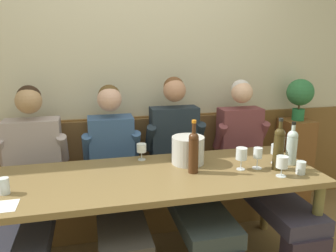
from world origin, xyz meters
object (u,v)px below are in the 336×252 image
object	(u,v)px
person_right_seat	(185,170)
wine_glass_mid_right	(141,148)
potted_plant	(300,94)
person_left_seat	(115,175)
wine_glass_near_bucket	(276,150)
water_tumbler_right	(4,186)
wine_glass_left_end	(258,154)
water_tumbler_center	(301,168)
wine_bottle_amber_mid	(292,146)
wine_glass_center_rear	(282,163)
ice_bucket	(188,150)
wine_bottle_clear_water	(194,151)
wine_bottle_green_tall	(279,147)
wine_glass_right_end	(242,154)
dining_table	(157,185)
wall_bench	(142,194)
person_center_right_seat	(256,165)
person_center_left_seat	(29,185)

from	to	relation	value
person_right_seat	wine_glass_mid_right	xyz separation A→B (m)	(-0.35, -0.01, 0.21)
potted_plant	person_left_seat	bearing A→B (deg)	-168.23
wine_glass_near_bucket	water_tumbler_right	distance (m)	1.83
wine_glass_left_end	water_tumbler_center	bearing A→B (deg)	-34.67
wine_bottle_amber_mid	wine_glass_center_rear	size ratio (longest dim) A/B	2.27
person_left_seat	potted_plant	size ratio (longest dim) A/B	3.18
ice_bucket	wine_glass_near_bucket	distance (m)	0.65
person_left_seat	wine_bottle_clear_water	world-z (taller)	person_left_seat
wine_glass_left_end	wine_glass_center_rear	size ratio (longest dim) A/B	1.08
wine_bottle_green_tall	wine_glass_right_end	bearing A→B (deg)	167.19
ice_bucket	wine_bottle_amber_mid	distance (m)	0.75
ice_bucket	potted_plant	size ratio (longest dim) A/B	0.59
dining_table	water_tumbler_right	xyz separation A→B (m)	(-0.93, -0.09, 0.13)
wall_bench	wine_glass_left_end	bearing A→B (deg)	-46.30
wine_glass_left_end	wall_bench	bearing A→B (deg)	133.70
person_left_seat	wine_glass_near_bucket	xyz separation A→B (m)	(1.15, -0.34, 0.22)
ice_bucket	wine_glass_near_bucket	bearing A→B (deg)	-13.48
person_center_right_seat	wine_bottle_clear_water	distance (m)	0.81
wine_glass_mid_right	wine_glass_right_end	size ratio (longest dim) A/B	0.80
dining_table	wine_glass_center_rear	bearing A→B (deg)	-16.25
dining_table	person_left_seat	distance (m)	0.43
person_left_seat	person_right_seat	size ratio (longest dim) A/B	0.96
wall_bench	person_left_seat	xyz separation A→B (m)	(-0.26, -0.34, 0.35)
wine_glass_mid_right	wine_glass_center_rear	size ratio (longest dim) A/B	0.90
wine_bottle_amber_mid	wine_bottle_clear_water	distance (m)	0.74
wine_bottle_green_tall	wine_glass_right_end	world-z (taller)	wine_bottle_green_tall
person_left_seat	potted_plant	distance (m)	1.92
wine_bottle_green_tall	wine_glass_near_bucket	xyz separation A→B (m)	(0.06, 0.12, -0.06)
person_center_right_seat	wine_bottle_green_tall	distance (m)	0.52
person_center_right_seat	wine_bottle_clear_water	xyz separation A→B (m)	(-0.67, -0.35, 0.28)
person_right_seat	water_tumbler_center	xyz separation A→B (m)	(0.65, -0.54, 0.16)
wine_bottle_amber_mid	wine_bottle_clear_water	xyz separation A→B (m)	(-0.74, 0.01, 0.02)
person_center_left_seat	water_tumbler_right	distance (m)	0.45
wine_glass_left_end	person_right_seat	bearing A→B (deg)	138.11
person_right_seat	water_tumbler_center	world-z (taller)	person_right_seat
person_center_left_seat	wine_bottle_green_tall	bearing A→B (deg)	-14.19
wine_glass_left_end	wine_glass_near_bucket	xyz separation A→B (m)	(0.18, 0.06, -0.01)
person_center_right_seat	wine_glass_center_rear	bearing A→B (deg)	-102.62
person_center_right_seat	wine_glass_mid_right	world-z (taller)	person_center_right_seat
wine_bottle_amber_mid	wine_glass_left_end	distance (m)	0.28
water_tumbler_right	person_right_seat	bearing A→B (deg)	18.36
wine_bottle_clear_water	wine_glass_right_end	bearing A→B (deg)	-4.15
wall_bench	person_right_seat	world-z (taller)	person_right_seat
wine_glass_mid_right	wine_glass_near_bucket	world-z (taller)	wine_glass_near_bucket
dining_table	water_tumbler_center	bearing A→B (deg)	-13.29
person_center_left_seat	water_tumbler_right	world-z (taller)	person_center_left_seat
wine_glass_mid_right	wall_bench	bearing A→B (deg)	81.39
potted_plant	ice_bucket	bearing A→B (deg)	-156.47
person_center_left_seat	wine_glass_left_end	world-z (taller)	person_center_left_seat
dining_table	person_center_left_seat	world-z (taller)	person_center_left_seat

